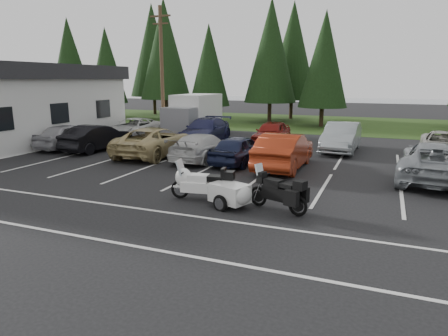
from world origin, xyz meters
TOP-DOWN VIEW (x-y plane):
  - ground at (0.00, 0.00)m, footprint 120.00×120.00m
  - grass_strip at (0.00, 24.00)m, footprint 80.00×16.00m
  - lake_water at (4.00, 55.00)m, footprint 70.00×50.00m
  - utility_pole at (-10.00, 12.00)m, footprint 1.60×0.26m
  - box_truck at (-8.00, 12.50)m, footprint 2.40×5.60m
  - stall_markings at (0.00, 2.00)m, footprint 32.00×16.00m
  - conifer_0 at (-28.00, 22.50)m, footprint 4.58×4.58m
  - conifer_1 at (-22.00, 21.20)m, footprint 3.96×3.96m
  - conifer_2 at (-16.00, 22.80)m, footprint 5.10×5.10m
  - conifer_3 at (-10.50, 21.40)m, footprint 3.87×3.87m
  - conifer_4 at (-5.00, 22.90)m, footprint 4.80×4.80m
  - conifer_5 at (0.00, 21.60)m, footprint 4.14×4.14m
  - conifer_back_a at (-20.00, 27.00)m, footprint 5.28×5.28m
  - conifer_back_b at (-4.00, 27.50)m, footprint 4.97×4.97m
  - car_near_0 at (-12.02, 4.55)m, footprint 1.82×4.39m
  - car_near_1 at (-10.00, 4.60)m, footprint 1.89×4.59m
  - car_near_2 at (-6.15, 4.48)m, footprint 2.78×5.60m
  - car_near_3 at (-3.24, 4.31)m, footprint 2.02×4.70m
  - car_near_4 at (-1.23, 4.17)m, footprint 1.99×4.22m
  - car_near_5 at (1.01, 3.94)m, footprint 1.75×4.96m
  - car_near_6 at (7.16, 3.94)m, footprint 3.15×5.86m
  - car_far_0 at (-10.98, 9.59)m, footprint 2.48×4.99m
  - car_far_1 at (-5.54, 9.60)m, footprint 2.43×5.43m
  - car_far_2 at (-1.36, 10.43)m, footprint 1.74×4.27m
  - car_far_3 at (2.94, 9.56)m, footprint 1.87×4.95m
  - car_far_4 at (8.06, 9.60)m, footprint 2.55×4.93m
  - touring_motorcycle at (-0.34, -1.90)m, footprint 2.57×1.13m
  - cargo_trailer at (0.78, -2.30)m, footprint 1.92×1.47m
  - adventure_motorcycle at (2.27, -2.07)m, footprint 2.47×1.57m

SIDE VIEW (x-z plane):
  - ground at x=0.00m, z-range 0.00..0.00m
  - lake_water at x=4.00m, z-range -0.01..0.01m
  - stall_markings at x=0.00m, z-range 0.00..0.01m
  - grass_strip at x=0.00m, z-range 0.00..0.01m
  - cargo_trailer at x=0.78m, z-range 0.00..0.79m
  - car_far_4 at x=8.06m, z-range 0.00..1.33m
  - car_near_3 at x=-3.24m, z-range 0.00..1.35m
  - car_far_0 at x=-10.98m, z-range 0.00..1.36m
  - touring_motorcycle at x=-0.34m, z-range 0.00..1.38m
  - car_near_4 at x=-1.23m, z-range 0.00..1.40m
  - adventure_motorcycle at x=2.27m, z-range 0.00..1.42m
  - car_far_2 at x=-1.36m, z-range 0.00..1.45m
  - car_near_1 at x=-10.00m, z-range 0.00..1.48m
  - car_near_0 at x=-12.02m, z-range 0.00..1.49m
  - car_near_2 at x=-6.15m, z-range 0.00..1.52m
  - car_far_1 at x=-5.54m, z-range 0.00..1.55m
  - car_near_6 at x=7.16m, z-range 0.00..1.56m
  - car_far_3 at x=2.94m, z-range 0.00..1.61m
  - car_near_5 at x=1.01m, z-range 0.00..1.63m
  - box_truck at x=-8.00m, z-range 0.00..2.90m
  - utility_pole at x=-10.00m, z-range 0.20..9.20m
  - conifer_3 at x=-10.50m, z-range 0.76..9.78m
  - conifer_1 at x=-22.00m, z-range 0.78..10.00m
  - conifer_5 at x=0.00m, z-range 0.81..10.45m
  - conifer_0 at x=-28.00m, z-range 0.90..11.56m
  - conifer_4 at x=-5.00m, z-range 0.95..12.12m
  - conifer_back_b at x=-4.00m, z-range 0.98..12.56m
  - conifer_2 at x=-16.00m, z-range 1.01..12.90m
  - conifer_back_a at x=-20.00m, z-range 1.04..13.34m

